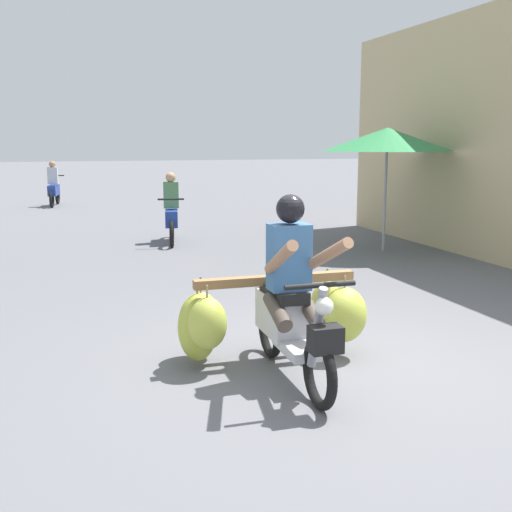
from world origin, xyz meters
name	(u,v)px	position (x,y,z in m)	size (l,w,h in m)	color
ground_plane	(343,371)	(0.00, 0.00, 0.00)	(120.00, 120.00, 0.00)	slate
motorbike_main_loaded	(274,312)	(-0.55, 0.30, 0.51)	(1.77, 1.80, 1.58)	black
motorbike_distant_ahead_left	(54,188)	(-2.41, 15.60, 0.57)	(0.53, 1.61, 1.40)	black
motorbike_distant_ahead_right	(172,214)	(-0.17, 7.51, 0.57)	(0.56, 1.61, 1.40)	black
market_umbrella_near_shop	(387,139)	(3.41, 5.37, 2.04)	(2.34, 2.34, 2.25)	#99999E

